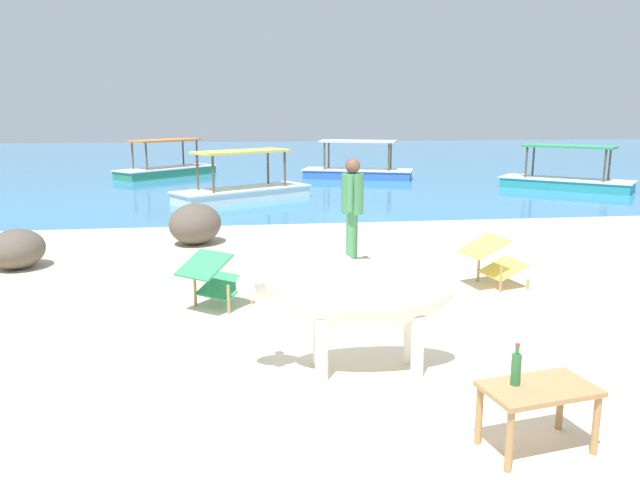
{
  "coord_description": "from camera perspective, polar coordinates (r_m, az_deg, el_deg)",
  "views": [
    {
      "loc": [
        -1.12,
        -5.4,
        2.35
      ],
      "look_at": [
        -0.01,
        3.0,
        0.55
      ],
      "focal_mm": 34.78,
      "sensor_mm": 36.0,
      "label": 1
    }
  ],
  "objects": [
    {
      "name": "cow",
      "position": [
        5.45,
        3.88,
        -5.04
      ],
      "size": [
        1.93,
        0.65,
        1.09
      ],
      "rotation": [
        0.0,
        0.0,
        3.09
      ],
      "color": "silver",
      "rests_on": "sand_beach"
    },
    {
      "name": "deck_chair_near",
      "position": [
        8.44,
        15.68,
        -1.65
      ],
      "size": [
        0.85,
        0.67,
        0.68
      ],
      "rotation": [
        0.0,
        0.0,
        0.19
      ],
      "color": "#A37A4C",
      "rests_on": "sand_beach"
    },
    {
      "name": "boat_teal",
      "position": [
        19.71,
        21.69,
        5.15
      ],
      "size": [
        3.53,
        3.28,
        1.29
      ],
      "rotation": [
        0.0,
        0.0,
        5.57
      ],
      "color": "teal",
      "rests_on": "water_surface"
    },
    {
      "name": "boat_blue",
      "position": [
        21.24,
        3.49,
        6.4
      ],
      "size": [
        3.85,
        2.3,
        1.29
      ],
      "rotation": [
        0.0,
        0.0,
        5.95
      ],
      "color": "#3866B7",
      "rests_on": "water_surface"
    },
    {
      "name": "shore_rock_large",
      "position": [
        10.13,
        -26.11,
        -0.73
      ],
      "size": [
        0.92,
        1.0,
        0.59
      ],
      "primitive_type": "ellipsoid",
      "rotation": [
        0.0,
        0.0,
        1.38
      ],
      "color": "brown",
      "rests_on": "sand_beach"
    },
    {
      "name": "shore_rock_medium",
      "position": [
        10.95,
        -11.41,
        1.47
      ],
      "size": [
        1.24,
        1.28,
        0.71
      ],
      "primitive_type": "ellipsoid",
      "rotation": [
        0.0,
        0.0,
        1.01
      ],
      "color": "brown",
      "rests_on": "sand_beach"
    },
    {
      "name": "deck_chair_far",
      "position": [
        7.34,
        -9.74,
        -3.38
      ],
      "size": [
        0.9,
        0.93,
        0.68
      ],
      "rotation": [
        0.0,
        0.0,
        0.87
      ],
      "color": "#A37A4C",
      "rests_on": "sand_beach"
    },
    {
      "name": "sand_beach",
      "position": [
        5.98,
        3.9,
        -10.94
      ],
      "size": [
        18.0,
        14.0,
        0.04
      ],
      "primitive_type": "cube",
      "color": "beige",
      "rests_on": "ground"
    },
    {
      "name": "water_surface",
      "position": [
        27.52,
        -5.23,
        7.04
      ],
      "size": [
        60.0,
        36.0,
        0.03
      ],
      "primitive_type": "cube",
      "color": "teal",
      "rests_on": "ground"
    },
    {
      "name": "bottle",
      "position": [
        4.49,
        17.59,
        -11.18
      ],
      "size": [
        0.07,
        0.07,
        0.3
      ],
      "color": "#2D6B38",
      "rests_on": "low_bench_table"
    },
    {
      "name": "boat_white",
      "position": [
        16.24,
        -7.13,
        4.61
      ],
      "size": [
        3.72,
        2.93,
        1.29
      ],
      "rotation": [
        0.0,
        0.0,
        3.7
      ],
      "color": "white",
      "rests_on": "water_surface"
    },
    {
      "name": "low_bench_table",
      "position": [
        4.6,
        19.46,
        -13.46
      ],
      "size": [
        0.83,
        0.57,
        0.47
      ],
      "rotation": [
        0.0,
        0.0,
        0.18
      ],
      "color": "#A37A4C",
      "rests_on": "sand_beach"
    },
    {
      "name": "person_standing",
      "position": [
        8.98,
        2.99,
        3.25
      ],
      "size": [
        0.32,
        0.48,
        1.62
      ],
      "rotation": [
        0.0,
        0.0,
        2.78
      ],
      "color": "#428956",
      "rests_on": "sand_beach"
    },
    {
      "name": "boat_green",
      "position": [
        22.48,
        -13.95,
        6.38
      ],
      "size": [
        3.45,
        3.37,
        1.29
      ],
      "rotation": [
        0.0,
        0.0,
        0.76
      ],
      "color": "#338E66",
      "rests_on": "water_surface"
    }
  ]
}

